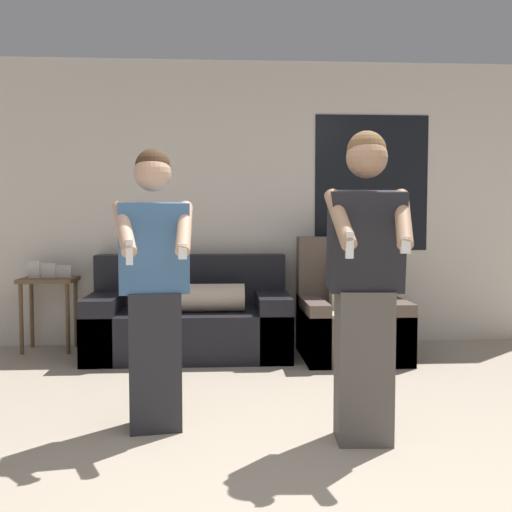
% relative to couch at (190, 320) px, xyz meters
% --- Properties ---
extents(ground_plane, '(14.00, 14.00, 0.00)m').
position_rel_couch_xyz_m(ground_plane, '(0.69, -2.76, -0.30)').
color(ground_plane, tan).
extents(wall_back, '(5.67, 0.07, 2.70)m').
position_rel_couch_xyz_m(wall_back, '(0.71, 0.48, 1.05)').
color(wall_back, silver).
rests_on(wall_back, ground_plane).
extents(couch, '(1.75, 0.89, 0.87)m').
position_rel_couch_xyz_m(couch, '(0.00, 0.00, 0.00)').
color(couch, black).
rests_on(couch, ground_plane).
extents(armchair, '(0.87, 0.85, 1.04)m').
position_rel_couch_xyz_m(armchair, '(1.42, -0.15, 0.03)').
color(armchair, brown).
rests_on(armchair, ground_plane).
extents(side_table, '(0.49, 0.38, 0.82)m').
position_rel_couch_xyz_m(side_table, '(-1.29, 0.23, 0.25)').
color(side_table, brown).
rests_on(side_table, ground_plane).
extents(person_left, '(0.45, 0.50, 1.60)m').
position_rel_couch_xyz_m(person_left, '(-0.10, -1.88, 0.51)').
color(person_left, '#28282D').
rests_on(person_left, ground_plane).
extents(person_right, '(0.45, 0.48, 1.68)m').
position_rel_couch_xyz_m(person_right, '(1.05, -2.15, 0.56)').
color(person_right, '#56514C').
rests_on(person_right, ground_plane).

